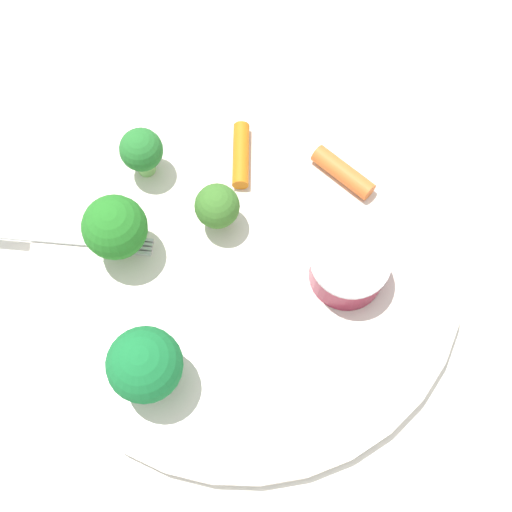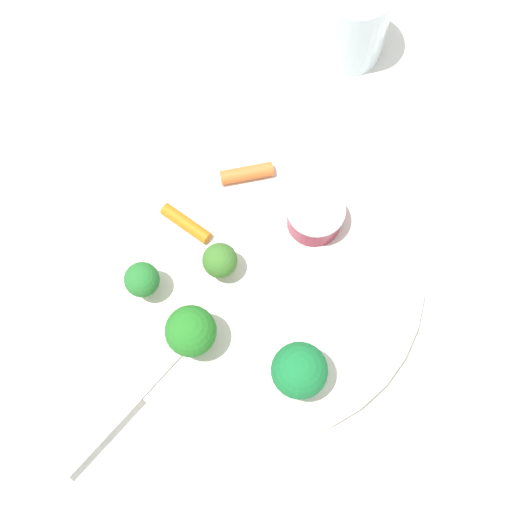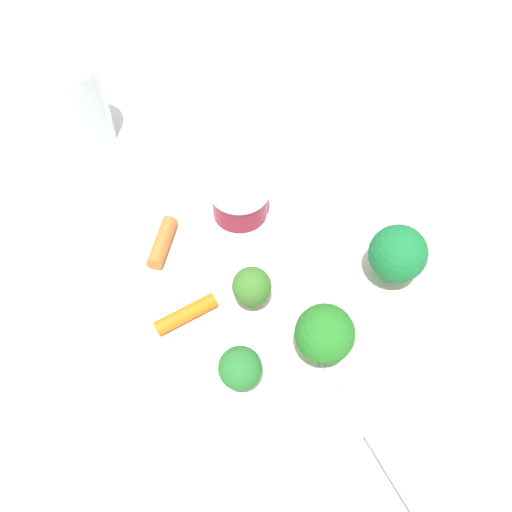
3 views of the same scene
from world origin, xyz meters
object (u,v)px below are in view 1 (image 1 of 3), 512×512
(broccoli_floret_3, at_px, (115,228))
(carrot_stick_1, at_px, (343,172))
(carrot_stick_0, at_px, (241,155))
(broccoli_floret_1, at_px, (145,365))
(broccoli_floret_2, at_px, (142,151))
(sauce_cup, at_px, (348,268))
(broccoli_floret_0, at_px, (217,207))
(fork, at_px, (34,237))
(plate, at_px, (245,260))

(broccoli_floret_3, relative_size, carrot_stick_1, 1.09)
(carrot_stick_0, bearing_deg, broccoli_floret_1, -78.80)
(broccoli_floret_2, relative_size, carrot_stick_1, 0.85)
(sauce_cup, height_order, broccoli_floret_0, broccoli_floret_0)
(broccoli_floret_1, bearing_deg, broccoli_floret_2, 125.09)
(broccoli_floret_2, bearing_deg, broccoli_floret_3, -70.73)
(broccoli_floret_2, xyz_separation_m, broccoli_floret_3, (0.02, -0.06, 0.01))
(broccoli_floret_2, height_order, carrot_stick_1, broccoli_floret_2)
(carrot_stick_0, relative_size, fork, 0.31)
(carrot_stick_0, bearing_deg, fork, -126.02)
(broccoli_floret_2, bearing_deg, fork, -113.69)
(broccoli_floret_3, bearing_deg, plate, 25.57)
(broccoli_floret_1, bearing_deg, carrot_stick_1, 78.76)
(broccoli_floret_0, relative_size, broccoli_floret_3, 0.73)
(plate, bearing_deg, carrot_stick_1, 71.85)
(broccoli_floret_1, distance_m, fork, 0.14)
(broccoli_floret_0, distance_m, broccoli_floret_2, 0.07)
(carrot_stick_0, height_order, carrot_stick_1, carrot_stick_1)
(sauce_cup, relative_size, broccoli_floret_3, 0.97)
(broccoli_floret_0, bearing_deg, broccoli_floret_3, -132.99)
(sauce_cup, relative_size, fork, 0.33)
(carrot_stick_1, bearing_deg, sauce_cup, -61.24)
(sauce_cup, relative_size, carrot_stick_1, 1.06)
(broccoli_floret_3, distance_m, carrot_stick_1, 0.17)
(plate, relative_size, broccoli_floret_0, 7.64)
(sauce_cup, relative_size, broccoli_floret_0, 1.34)
(sauce_cup, xyz_separation_m, broccoli_floret_3, (-0.15, -0.06, 0.02))
(sauce_cup, height_order, carrot_stick_1, sauce_cup)
(plate, distance_m, broccoli_floret_2, 0.11)
(broccoli_floret_0, distance_m, fork, 0.13)
(broccoli_floret_0, relative_size, carrot_stick_0, 0.77)
(broccoli_floret_1, bearing_deg, broccoli_floret_0, 100.13)
(broccoli_floret_0, xyz_separation_m, carrot_stick_0, (-0.01, 0.05, -0.02))
(broccoli_floret_2, height_order, carrot_stick_0, broccoli_floret_2)
(plate, xyz_separation_m, carrot_stick_0, (-0.04, 0.07, 0.01))
(broccoli_floret_2, bearing_deg, carrot_stick_1, 27.47)
(sauce_cup, relative_size, carrot_stick_0, 1.03)
(carrot_stick_1, bearing_deg, broccoli_floret_0, -127.77)
(broccoli_floret_1, height_order, fork, broccoli_floret_1)
(sauce_cup, distance_m, broccoli_floret_2, 0.17)
(sauce_cup, bearing_deg, carrot_stick_1, 118.76)
(plate, xyz_separation_m, carrot_stick_1, (0.03, 0.09, 0.01))
(sauce_cup, distance_m, broccoli_floret_1, 0.15)
(plate, bearing_deg, fork, -155.42)
(carrot_stick_1, xyz_separation_m, fork, (-0.17, -0.16, -0.01))
(broccoli_floret_1, relative_size, carrot_stick_1, 1.13)
(carrot_stick_1, height_order, fork, carrot_stick_1)
(plate, height_order, broccoli_floret_3, broccoli_floret_3)
(broccoli_floret_1, distance_m, broccoli_floret_3, 0.10)
(plate, distance_m, broccoli_floret_1, 0.11)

